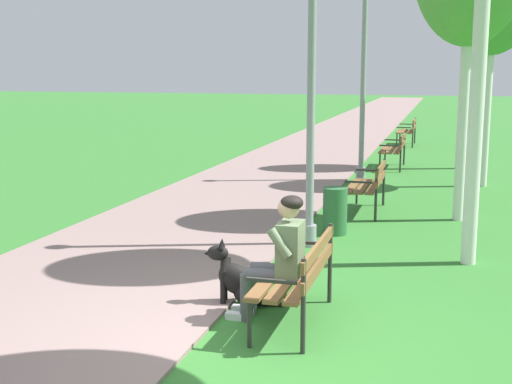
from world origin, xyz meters
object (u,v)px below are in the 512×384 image
Objects in this scene: dog_black at (241,282)px; litter_bin at (335,211)px; park_bench_furthest at (408,130)px; park_bench_far at (395,148)px; lamp_post_mid at (363,78)px; park_bench_near at (299,272)px; person_seated_on_near_bench at (279,253)px; park_bench_mid at (369,183)px; lamp_post_near at (311,76)px.

litter_bin is at bearing 82.64° from dog_black.
park_bench_far is at bearing -90.12° from park_bench_furthest.
lamp_post_mid is at bearing -104.10° from park_bench_far.
lamp_post_mid reaches higher than dog_black.
person_seated_on_near_bench is (-0.21, 0.04, 0.17)m from park_bench_near.
park_bench_far is 0.35× the size of lamp_post_mid.
lamp_post_mid is at bearing -94.35° from park_bench_furthest.
person_seated_on_near_bench reaches higher than park_bench_far.
park_bench_near is 10.98m from park_bench_far.
park_bench_near is 1.20× the size of person_seated_on_near_bench.
dog_black is at bearing -97.36° from litter_bin.
dog_black is (-0.48, 0.30, -0.42)m from person_seated_on_near_bench.
park_bench_mid is 1.00× the size of park_bench_furthest.
dog_black is 3.34m from lamp_post_near.
person_seated_on_near_bench is 8.85m from lamp_post_mid.
park_bench_mid is at bearing 87.18° from person_seated_on_near_bench.
park_bench_furthest is 7.75m from lamp_post_mid.
park_bench_furthest is at bearing 87.22° from dog_black.
person_seated_on_near_bench reaches higher than park_bench_furthest.
park_bench_mid is 5.53m from park_bench_far.
litter_bin is (-0.34, -12.55, -0.16)m from park_bench_furthest.
park_bench_near is at bearing -86.80° from lamp_post_mid.
lamp_post_mid reaches higher than person_seated_on_near_bench.
park_bench_near is at bearing -80.68° from lamp_post_near.
lamp_post_near is at bearing -102.15° from park_bench_mid.
park_bench_mid is at bearing -80.54° from lamp_post_mid.
lamp_post_near is (0.21, 2.60, 2.08)m from dog_black.
lamp_post_mid is at bearing 88.64° from dog_black.
lamp_post_near is (-0.54, -2.52, 1.83)m from park_bench_mid.
lamp_post_mid is (-0.49, 8.75, 1.73)m from park_bench_near.
park_bench_near is at bearing -10.58° from person_seated_on_near_bench.
person_seated_on_near_bench reaches higher than park_bench_mid.
dog_black is at bearing -98.33° from park_bench_mid.
park_bench_mid is 2.14× the size of litter_bin.
park_bench_furthest is (0.01, 5.30, 0.00)m from park_bench_far.
litter_bin is (0.44, 3.39, 0.09)m from dog_black.
park_bench_furthest is at bearing 89.88° from park_bench_far.
park_bench_far is 1.20× the size of person_seated_on_near_bench.
lamp_post_mid is at bearing 99.46° from park_bench_mid.
lamp_post_mid is at bearing 91.86° from person_seated_on_near_bench.
lamp_post_mid is (-0.55, 3.29, 1.73)m from park_bench_mid.
person_seated_on_near_bench is at bearing 169.42° from park_bench_near.
park_bench_mid is 5.18m from dog_black.
park_bench_near reaches higher than dog_black.
lamp_post_mid reaches higher than park_bench_far.
lamp_post_near is at bearing 85.45° from dog_black.
lamp_post_near is 6.46× the size of litter_bin.
lamp_post_mid is (-0.56, -2.24, 1.73)m from park_bench_far.
park_bench_far is 8.27m from lamp_post_near.
park_bench_far is at bearing 75.90° from lamp_post_mid.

